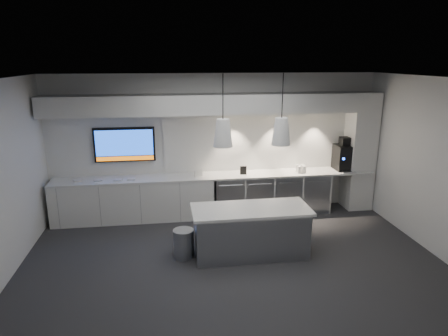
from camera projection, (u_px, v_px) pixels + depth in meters
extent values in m
plane|color=#2C2C2E|center=(234.00, 263.00, 6.64)|extent=(7.00, 7.00, 0.00)
plane|color=black|center=(235.00, 79.00, 5.84)|extent=(7.00, 7.00, 0.00)
plane|color=white|center=(215.00, 144.00, 8.63)|extent=(7.00, 0.00, 7.00)
plane|color=white|center=(278.00, 250.00, 3.86)|extent=(7.00, 0.00, 7.00)
plane|color=white|center=(439.00, 168.00, 6.73)|extent=(0.00, 7.00, 7.00)
cube|color=silver|center=(217.00, 176.00, 8.48)|extent=(6.80, 0.65, 0.04)
cube|color=silver|center=(134.00, 200.00, 8.36)|extent=(3.30, 0.63, 0.86)
cube|color=#9A9EA3|center=(228.00, 195.00, 8.64)|extent=(0.60, 0.61, 0.85)
cube|color=#9A9EA3|center=(257.00, 194.00, 8.72)|extent=(0.60, 0.61, 0.85)
cube|color=#9A9EA3|center=(285.00, 193.00, 8.81)|extent=(0.60, 0.61, 0.85)
cube|color=#9A9EA3|center=(312.00, 191.00, 8.90)|extent=(0.60, 0.61, 0.85)
cube|color=silver|center=(269.00, 140.00, 8.76)|extent=(4.60, 0.03, 1.30)
cube|color=silver|center=(216.00, 104.00, 8.10)|extent=(6.90, 0.60, 0.40)
cube|color=silver|center=(360.00, 151.00, 8.84)|extent=(0.55, 0.55, 2.60)
cube|color=black|center=(125.00, 145.00, 8.30)|extent=(1.25, 0.06, 0.72)
cube|color=#133FB7|center=(124.00, 143.00, 8.26)|extent=(1.17, 0.00, 0.54)
cube|color=#C55B0B|center=(125.00, 158.00, 8.34)|extent=(1.17, 0.00, 0.09)
cube|color=#9A9EA3|center=(250.00, 233.00, 6.85)|extent=(1.91, 0.77, 0.80)
cube|color=silver|center=(251.00, 209.00, 6.74)|extent=(2.01, 0.87, 0.05)
cylinder|color=#9A9EA3|center=(184.00, 243.00, 6.79)|extent=(0.45, 0.45, 0.50)
cube|color=black|center=(344.00, 157.00, 8.83)|extent=(0.40, 0.45, 0.55)
cube|color=black|center=(346.00, 141.00, 8.73)|extent=(0.22, 0.22, 0.18)
cube|color=#9A9EA3|center=(348.00, 172.00, 8.66)|extent=(0.30, 0.20, 0.03)
cube|color=black|center=(243.00, 170.00, 8.49)|extent=(0.14, 0.03, 0.18)
cube|color=silver|center=(198.00, 173.00, 8.33)|extent=(0.18, 0.08, 0.14)
cube|color=#B9B9B9|center=(78.00, 180.00, 8.06)|extent=(0.20, 0.20, 0.02)
cube|color=#B9B9B9|center=(98.00, 180.00, 8.08)|extent=(0.19, 0.19, 0.02)
cube|color=#B9B9B9|center=(118.00, 180.00, 8.10)|extent=(0.18, 0.18, 0.02)
cube|color=#B9B9B9|center=(131.00, 179.00, 8.15)|extent=(0.17, 0.17, 0.02)
cone|color=silver|center=(223.00, 133.00, 6.32)|extent=(0.31, 0.31, 0.44)
cylinder|color=black|center=(223.00, 96.00, 6.17)|extent=(0.02, 0.02, 0.70)
cone|color=silver|center=(281.00, 131.00, 6.46)|extent=(0.31, 0.31, 0.44)
cylinder|color=black|center=(283.00, 96.00, 6.30)|extent=(0.02, 0.02, 0.70)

